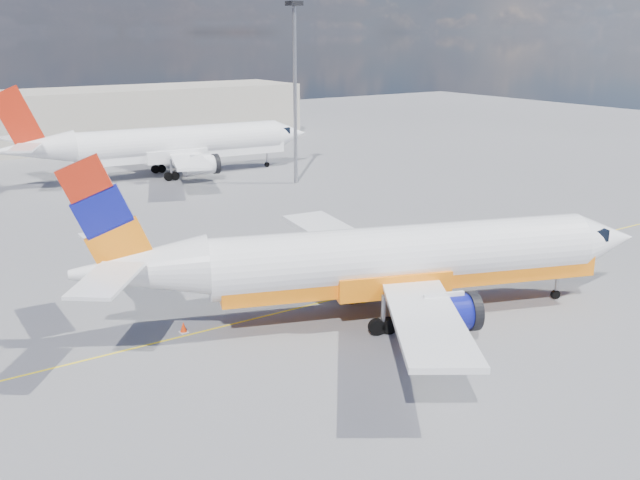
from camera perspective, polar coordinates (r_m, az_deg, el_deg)
ground at (r=41.48m, az=2.14°, el=-6.32°), size 240.00×240.00×0.00m
taxi_line at (r=43.76m, az=-0.18°, el=-5.07°), size 70.00×0.15×0.01m
terminal_main at (r=110.08m, az=-19.46°, el=9.14°), size 70.00×14.00×8.00m
main_jet at (r=40.87m, az=5.30°, el=-1.62°), size 33.75×25.58×10.27m
second_jet at (r=83.76m, az=-11.77°, el=7.48°), size 35.80×28.21×10.85m
gse_tug at (r=53.86m, az=19.14°, el=-0.89°), size 2.72×1.83×1.85m
traffic_cone at (r=40.29m, az=-10.87°, el=-6.87°), size 0.44×0.44×0.62m
floodlight_mast at (r=77.11m, az=-2.03°, el=12.90°), size 1.39×1.39×19.04m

